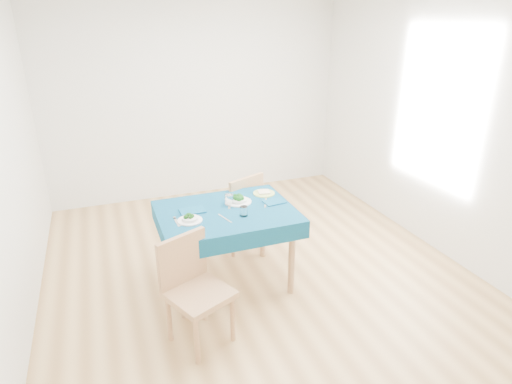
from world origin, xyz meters
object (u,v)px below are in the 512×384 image
object	(u,v)px
chair_far	(234,198)
side_plate	(264,193)
chair_near	(199,282)
table	(227,248)
bowl_near	(190,218)
bowl_far	(239,199)

from	to	relation	value
chair_far	side_plate	world-z (taller)	chair_far
chair_near	chair_far	xyz separation A→B (m)	(0.71, 1.36, 0.03)
table	chair_near	distance (m)	0.81
chair_near	chair_far	world-z (taller)	chair_far
bowl_near	table	bearing A→B (deg)	15.23
table	bowl_far	world-z (taller)	bowl_far
table	side_plate	distance (m)	0.65
bowl_near	side_plate	bearing A→B (deg)	22.87
bowl_near	chair_far	bearing A→B (deg)	50.91
bowl_near	side_plate	distance (m)	0.88
table	bowl_near	bearing A→B (deg)	-164.77
bowl_far	side_plate	xyz separation A→B (m)	(0.30, 0.11, -0.03)
table	chair_near	world-z (taller)	chair_near
chair_far	bowl_near	xyz separation A→B (m)	(-0.64, -0.78, 0.23)
table	bowl_far	distance (m)	0.47
chair_far	bowl_far	size ratio (longest dim) A/B	4.62
chair_near	bowl_far	distance (m)	1.03
chair_near	bowl_far	size ratio (longest dim) A/B	4.41
chair_far	bowl_near	world-z (taller)	chair_far
bowl_far	table	bearing A→B (deg)	-140.08
bowl_far	chair_far	bearing A→B (deg)	77.02
chair_near	bowl_far	world-z (taller)	chair_near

